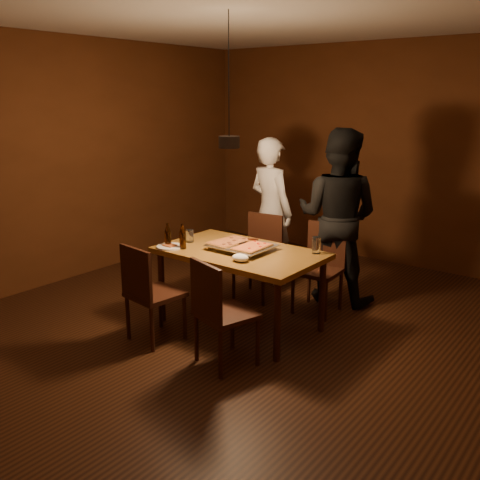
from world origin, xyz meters
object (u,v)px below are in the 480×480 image
Objects in this scene: beer_bottle_b at (183,236)px; plate_slice at (170,246)px; dining_table at (240,258)px; chair_far_left at (260,248)px; pizza_tray at (242,247)px; chair_far_right at (322,259)px; diner_dark at (337,216)px; pendant_lamp at (229,141)px; chair_near_right at (218,304)px; diner_white at (271,211)px; chair_near_left at (147,285)px; beer_bottle_a at (168,235)px.

beer_bottle_b reaches higher than plate_slice.
chair_far_left is (-0.33, 0.79, -0.14)m from dining_table.
chair_far_right is at bearing 59.18° from pizza_tray.
diner_dark is 1.66× the size of pendant_lamp.
pendant_lamp reaches higher than plate_slice.
diner_white is at bearing 130.21° from chair_near_right.
pizza_tray reaches higher than dining_table.
chair_near_left is (-0.43, -0.77, -0.14)m from dining_table.
plate_slice is at bearing -161.35° from beer_bottle_b.
diner_dark reaches higher than chair_near_left.
chair_near_right is (0.34, -0.73, -0.14)m from dining_table.
chair_far_left is 2.15× the size of beer_bottle_a.
beer_bottle_b reaches higher than pizza_tray.
chair_far_right is 1.81m from chair_near_left.
beer_bottle_b is 1.68m from diner_dark.
plate_slice is at bearing 49.08° from diner_dark.
chair_near_right is 1.95m from diner_dark.
pendant_lamp is at bearing 123.16° from diner_white.
chair_far_right is 1.57m from beer_bottle_a.
pendant_lamp is at bearing 14.06° from beer_bottle_b.
chair_far_left is 0.93× the size of chair_near_right.
beer_bottle_a reaches higher than plate_slice.
dining_table is at bearing 26.29° from beer_bottle_a.
pendant_lamp reaches higher than beer_bottle_b.
chair_near_left is 1.44m from pendant_lamp.
beer_bottle_a reaches higher than chair_far_right.
pizza_tray is 2.44× the size of beer_bottle_a.
beer_bottle_b is at bearing 100.19° from chair_near_left.
chair_near_left and chair_near_right have the same top height.
chair_near_right is at bearing -29.46° from beer_bottle_b.
beer_bottle_a reaches higher than chair_near_right.
chair_near_left reaches higher than plate_slice.
diner_white is (-0.90, 0.40, 0.31)m from chair_far_right.
beer_bottle_b reaches higher than chair_far_left.
beer_bottle_a is at bearing -153.71° from dining_table.
chair_far_left is 0.88× the size of pizza_tray.
pendant_lamp reaches higher than chair_near_right.
pendant_lamp is (0.63, 0.14, 0.90)m from beer_bottle_a.
diner_white is at bearing -12.11° from diner_dark.
diner_dark is at bearing 57.75° from plate_slice.
beer_bottle_a is at bearing -156.97° from pizza_tray.
dining_table is 0.10m from pizza_tray.
plate_slice is 0.14× the size of diner_dark.
chair_near_right is at bearing -23.76° from beer_bottle_a.
chair_near_right is 0.31× the size of diner_white.
chair_far_right is 0.94m from pizza_tray.
chair_far_right is 2.15× the size of beer_bottle_a.
chair_far_left is at bearing 75.21° from beer_bottle_a.
plate_slice is (-0.58, -0.33, 0.08)m from dining_table.
pendant_lamp is at bearing -91.76° from pizza_tray.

